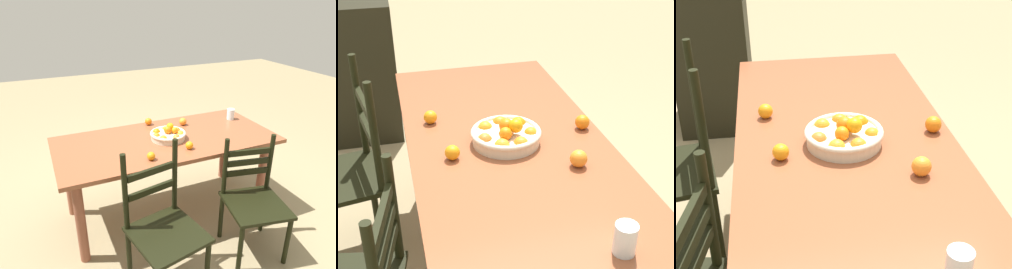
# 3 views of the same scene
# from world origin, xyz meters

# --- Properties ---
(ground_plane) EXTENTS (12.00, 12.00, 0.00)m
(ground_plane) POSITION_xyz_m (0.00, 0.00, 0.00)
(ground_plane) COLOR #8B7C58
(dining_table) EXTENTS (1.86, 0.85, 0.74)m
(dining_table) POSITION_xyz_m (0.00, 0.00, 0.64)
(dining_table) COLOR brown
(dining_table) RESTS_ON ground
(chair_by_cabinet) EXTENTS (0.50, 0.50, 1.00)m
(chair_by_cabinet) POSITION_xyz_m (0.34, 0.74, 0.46)
(chair_by_cabinet) COLOR black
(chair_by_cabinet) RESTS_ON ground
(cabinet) EXTENTS (0.71, 0.49, 1.00)m
(cabinet) POSITION_xyz_m (1.80, 0.65, 0.50)
(cabinet) COLOR black
(cabinet) RESTS_ON ground
(fruit_bowl) EXTENTS (0.30, 0.30, 0.13)m
(fruit_bowl) POSITION_xyz_m (-0.01, 0.01, 0.78)
(fruit_bowl) COLOR beige
(fruit_bowl) RESTS_ON dining_table
(orange_loose_0) EXTENTS (0.07, 0.07, 0.07)m
(orange_loose_0) POSITION_xyz_m (0.03, -0.36, 0.77)
(orange_loose_0) COLOR orange
(orange_loose_0) RESTS_ON dining_table
(orange_loose_1) EXTENTS (0.06, 0.06, 0.06)m
(orange_loose_1) POSITION_xyz_m (-0.09, 0.26, 0.77)
(orange_loose_1) COLOR orange
(orange_loose_1) RESTS_ON dining_table
(orange_loose_2) EXTENTS (0.07, 0.07, 0.07)m
(orange_loose_2) POSITION_xyz_m (-0.26, -0.22, 0.78)
(orange_loose_2) COLOR orange
(orange_loose_2) RESTS_ON dining_table
(orange_loose_3) EXTENTS (0.06, 0.06, 0.06)m
(orange_loose_3) POSITION_xyz_m (0.26, 0.30, 0.77)
(orange_loose_3) COLOR orange
(orange_loose_3) RESTS_ON dining_table
(drinking_glass) EXTENTS (0.07, 0.07, 0.10)m
(drinking_glass) POSITION_xyz_m (-0.76, -0.17, 0.79)
(drinking_glass) COLOR silver
(drinking_glass) RESTS_ON dining_table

